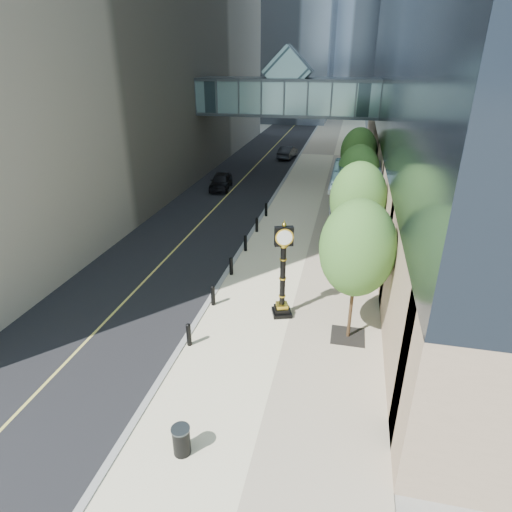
# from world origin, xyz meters

# --- Properties ---
(ground) EXTENTS (320.00, 320.00, 0.00)m
(ground) POSITION_xyz_m (0.00, 0.00, 0.00)
(ground) COLOR gray
(ground) RESTS_ON ground
(road) EXTENTS (8.00, 180.00, 0.02)m
(road) POSITION_xyz_m (-7.00, 40.00, 0.01)
(road) COLOR black
(road) RESTS_ON ground
(sidewalk) EXTENTS (8.00, 180.00, 0.06)m
(sidewalk) POSITION_xyz_m (1.00, 40.00, 0.03)
(sidewalk) COLOR beige
(sidewalk) RESTS_ON ground
(curb) EXTENTS (0.25, 180.00, 0.07)m
(curb) POSITION_xyz_m (-3.00, 40.00, 0.04)
(curb) COLOR gray
(curb) RESTS_ON ground
(skywalk) EXTENTS (17.00, 4.20, 5.80)m
(skywalk) POSITION_xyz_m (-3.00, 28.00, 7.71)
(skywalk) COLOR #476672
(skywalk) RESTS_ON ground
(entrance_canopy) EXTENTS (3.00, 8.00, 4.38)m
(entrance_canopy) POSITION_xyz_m (3.48, 14.00, 4.19)
(entrance_canopy) COLOR #383F44
(entrance_canopy) RESTS_ON ground
(bollard_row) EXTENTS (0.20, 16.20, 0.90)m
(bollard_row) POSITION_xyz_m (-2.70, 9.00, 0.51)
(bollard_row) COLOR black
(bollard_row) RESTS_ON sidewalk
(street_trees) EXTENTS (2.92, 28.63, 6.00)m
(street_trees) POSITION_xyz_m (3.60, 14.39, 3.92)
(street_trees) COLOR black
(street_trees) RESTS_ON sidewalk
(street_clock) EXTENTS (1.06, 1.06, 4.46)m
(street_clock) POSITION_xyz_m (0.60, 4.07, 1.99)
(street_clock) COLOR black
(street_clock) RESTS_ON sidewalk
(trash_bin) EXTENTS (0.55, 0.55, 0.90)m
(trash_bin) POSITION_xyz_m (-1.05, -4.00, 0.51)
(trash_bin) COLOR black
(trash_bin) RESTS_ON sidewalk
(pedestrian) EXTENTS (0.70, 0.52, 1.77)m
(pedestrian) POSITION_xyz_m (3.22, 13.22, 0.95)
(pedestrian) COLOR #B5B1A6
(pedestrian) RESTS_ON sidewalk
(car_near) EXTENTS (2.13, 4.28, 1.40)m
(car_near) POSITION_xyz_m (-8.06, 23.30, 0.72)
(car_near) COLOR black
(car_near) RESTS_ON road
(car_far) EXTENTS (1.94, 4.33, 1.38)m
(car_far) POSITION_xyz_m (-4.20, 37.28, 0.71)
(car_far) COLOR black
(car_far) RESTS_ON road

